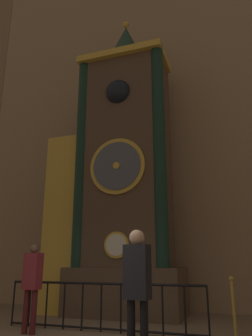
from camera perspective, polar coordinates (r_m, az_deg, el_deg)
cathedral_back_wall at (r=12.05m, az=3.32°, el=15.36°), size 24.00×0.32×15.23m
clock_tower at (r=9.45m, az=-1.74°, el=-1.82°), size 3.80×1.81×8.99m
railing_fence at (r=7.15m, az=-4.35°, el=-22.57°), size 4.25×0.05×0.93m
visitor_near at (r=7.13m, az=-16.03°, el=-18.04°), size 0.36×0.25×1.69m
visitor_far at (r=4.72m, az=1.97°, el=-19.19°), size 0.36×0.26×1.77m
stanchion_post at (r=6.72m, az=18.38°, el=-23.65°), size 0.28×0.28×1.08m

